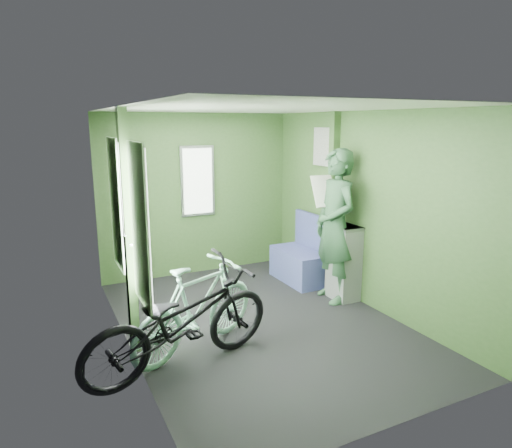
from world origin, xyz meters
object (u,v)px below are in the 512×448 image
Objects in this scene: bicycle_black at (184,371)px; passenger at (335,226)px; bicycle_mint at (199,351)px; bench_seat at (302,262)px; waste_box at (344,262)px.

passenger reaches higher than bicycle_black.
passenger is at bearing -82.36° from bicycle_black.
bicycle_mint is at bearing -53.43° from bicycle_black.
bench_seat is at bearing -175.83° from passenger.
bicycle_mint is 2.23m from passenger.
passenger is at bearing -98.83° from bicycle_mint.
waste_box is at bearing -82.29° from bench_seat.
passenger is 1.01m from bench_seat.
bicycle_black is 2.49m from waste_box.
passenger is 2.00× the size of waste_box.
bench_seat is (2.21, 1.58, 0.27)m from bicycle_black.
bicycle_black is 1.97× the size of waste_box.
bicycle_mint is 2.19m from waste_box.
passenger reaches higher than bench_seat.
waste_box reaches higher than bench_seat.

